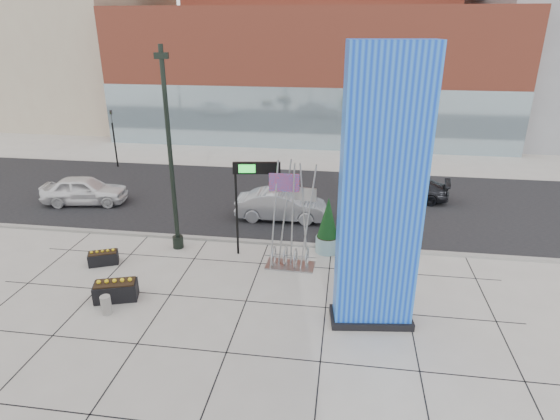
# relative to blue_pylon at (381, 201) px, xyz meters

# --- Properties ---
(ground) EXTENTS (160.00, 160.00, 0.00)m
(ground) POSITION_rel_blue_pylon_xyz_m (-5.61, 1.59, -4.52)
(ground) COLOR #9E9991
(ground) RESTS_ON ground
(street_asphalt) EXTENTS (80.00, 12.00, 0.02)m
(street_asphalt) POSITION_rel_blue_pylon_xyz_m (-5.61, 11.59, -4.51)
(street_asphalt) COLOR black
(street_asphalt) RESTS_ON ground
(curb_edge) EXTENTS (80.00, 0.30, 0.12)m
(curb_edge) POSITION_rel_blue_pylon_xyz_m (-5.61, 5.59, -4.46)
(curb_edge) COLOR gray
(curb_edge) RESTS_ON ground
(tower_podium) EXTENTS (34.00, 10.00, 11.00)m
(tower_podium) POSITION_rel_blue_pylon_xyz_m (-4.61, 28.59, 0.98)
(tower_podium) COLOR #AF4832
(tower_podium) RESTS_ON ground
(tower_glass_front) EXTENTS (34.00, 0.60, 5.00)m
(tower_glass_front) POSITION_rel_blue_pylon_xyz_m (-4.61, 23.79, -2.02)
(tower_glass_front) COLOR #8CA5B2
(tower_glass_front) RESTS_ON ground
(blue_pylon) EXTENTS (2.94, 1.58, 9.36)m
(blue_pylon) POSITION_rel_blue_pylon_xyz_m (0.00, 0.00, 0.00)
(blue_pylon) COLOR #0D38CB
(blue_pylon) RESTS_ON ground
(lamp_post) EXTENTS (0.59, 0.49, 9.00)m
(lamp_post) POSITION_rel_blue_pylon_xyz_m (-8.70, 4.59, -0.84)
(lamp_post) COLOR black
(lamp_post) RESTS_ON ground
(public_art_sculpture) EXTENTS (2.13, 1.15, 4.72)m
(public_art_sculpture) POSITION_rel_blue_pylon_xyz_m (-3.28, 3.56, -3.28)
(public_art_sculpture) COLOR #A2A5A7
(public_art_sculpture) RESTS_ON ground
(concrete_bollard) EXTENTS (0.37, 0.37, 0.71)m
(concrete_bollard) POSITION_rel_blue_pylon_xyz_m (-9.41, -0.92, -4.17)
(concrete_bollard) COLOR gray
(concrete_bollard) RESTS_ON ground
(overhead_street_sign) EXTENTS (2.03, 0.48, 4.31)m
(overhead_street_sign) POSITION_rel_blue_pylon_xyz_m (-5.05, 4.38, -0.82)
(overhead_street_sign) COLOR black
(overhead_street_sign) RESTS_ON ground
(round_planter_east) EXTENTS (0.98, 0.98, 2.44)m
(round_planter_east) POSITION_rel_blue_pylon_xyz_m (0.79, 5.19, -3.37)
(round_planter_east) COLOR #90BCC1
(round_planter_east) RESTS_ON ground
(round_planter_mid) EXTENTS (0.89, 0.89, 2.22)m
(round_planter_mid) POSITION_rel_blue_pylon_xyz_m (-0.90, 5.06, -3.47)
(round_planter_mid) COLOR #90BCC1
(round_planter_mid) RESTS_ON ground
(round_planter_west) EXTENTS (1.05, 1.05, 2.63)m
(round_planter_west) POSITION_rel_blue_pylon_xyz_m (-1.81, 5.19, -3.28)
(round_planter_west) COLOR #90BCC1
(round_planter_west) RESTS_ON ground
(box_planter_north) EXTENTS (1.37, 1.06, 0.68)m
(box_planter_north) POSITION_rel_blue_pylon_xyz_m (-11.36, 2.59, -4.21)
(box_planter_north) COLOR black
(box_planter_north) RESTS_ON ground
(box_planter_south) EXTENTS (1.74, 1.23, 0.87)m
(box_planter_south) POSITION_rel_blue_pylon_xyz_m (-9.51, 0.04, -4.12)
(box_planter_south) COLOR black
(box_planter_south) RESTS_ON ground
(car_white_west) EXTENTS (4.97, 2.63, 1.61)m
(car_white_west) POSITION_rel_blue_pylon_xyz_m (-15.96, 9.31, -3.72)
(car_white_west) COLOR white
(car_white_west) RESTS_ON ground
(car_silver_mid) EXTENTS (4.81, 1.77, 1.57)m
(car_silver_mid) POSITION_rel_blue_pylon_xyz_m (-4.42, 8.63, -3.74)
(car_silver_mid) COLOR #9B9CA2
(car_silver_mid) RESTS_ON ground
(car_dark_east) EXTENTS (4.83, 2.58, 1.33)m
(car_dark_east) POSITION_rel_blue_pylon_xyz_m (2.59, 12.68, -3.86)
(car_dark_east) COLOR black
(car_dark_east) RESTS_ON ground
(traffic_signal) EXTENTS (0.15, 0.18, 4.10)m
(traffic_signal) POSITION_rel_blue_pylon_xyz_m (-17.61, 16.59, -2.22)
(traffic_signal) COLOR black
(traffic_signal) RESTS_ON ground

